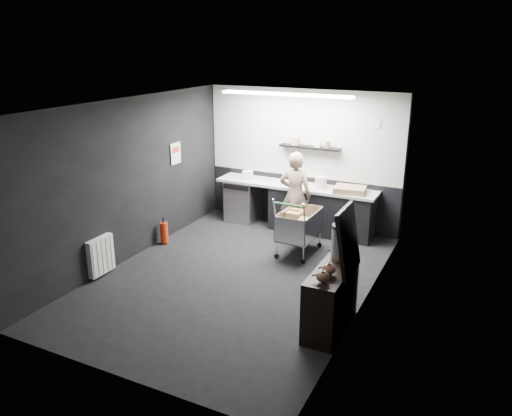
% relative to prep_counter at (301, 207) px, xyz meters
% --- Properties ---
extents(floor, '(5.50, 5.50, 0.00)m').
position_rel_prep_counter_xyz_m(floor, '(-0.14, -2.42, -0.46)').
color(floor, black).
rests_on(floor, ground).
extents(ceiling, '(5.50, 5.50, 0.00)m').
position_rel_prep_counter_xyz_m(ceiling, '(-0.14, -2.42, 2.24)').
color(ceiling, silver).
rests_on(ceiling, wall_back).
extents(wall_back, '(5.50, 0.00, 5.50)m').
position_rel_prep_counter_xyz_m(wall_back, '(-0.14, 0.33, 0.89)').
color(wall_back, black).
rests_on(wall_back, floor).
extents(wall_front, '(5.50, 0.00, 5.50)m').
position_rel_prep_counter_xyz_m(wall_front, '(-0.14, -5.17, 0.89)').
color(wall_front, black).
rests_on(wall_front, floor).
extents(wall_left, '(0.00, 5.50, 5.50)m').
position_rel_prep_counter_xyz_m(wall_left, '(-2.14, -2.42, 0.89)').
color(wall_left, black).
rests_on(wall_left, floor).
extents(wall_right, '(0.00, 5.50, 5.50)m').
position_rel_prep_counter_xyz_m(wall_right, '(1.86, -2.42, 0.89)').
color(wall_right, black).
rests_on(wall_right, floor).
extents(kitchen_wall_panel, '(3.95, 0.02, 1.70)m').
position_rel_prep_counter_xyz_m(kitchen_wall_panel, '(-0.14, 0.31, 1.39)').
color(kitchen_wall_panel, silver).
rests_on(kitchen_wall_panel, wall_back).
extents(dado_panel, '(3.95, 0.02, 1.00)m').
position_rel_prep_counter_xyz_m(dado_panel, '(-0.14, 0.31, 0.04)').
color(dado_panel, black).
rests_on(dado_panel, wall_back).
extents(floating_shelf, '(1.20, 0.22, 0.04)m').
position_rel_prep_counter_xyz_m(floating_shelf, '(0.06, 0.20, 1.16)').
color(floating_shelf, black).
rests_on(floating_shelf, wall_back).
extents(wall_clock, '(0.20, 0.03, 0.20)m').
position_rel_prep_counter_xyz_m(wall_clock, '(1.26, 0.30, 1.69)').
color(wall_clock, silver).
rests_on(wall_clock, wall_back).
extents(poster, '(0.02, 0.30, 0.40)m').
position_rel_prep_counter_xyz_m(poster, '(-2.12, -1.12, 1.09)').
color(poster, silver).
rests_on(poster, wall_left).
extents(poster_red_band, '(0.02, 0.22, 0.10)m').
position_rel_prep_counter_xyz_m(poster_red_band, '(-2.11, -1.12, 1.16)').
color(poster_red_band, red).
rests_on(poster_red_band, poster).
extents(radiator, '(0.10, 0.50, 0.60)m').
position_rel_prep_counter_xyz_m(radiator, '(-2.08, -3.32, -0.11)').
color(radiator, silver).
rests_on(radiator, wall_left).
extents(ceiling_strip, '(2.40, 0.20, 0.04)m').
position_rel_prep_counter_xyz_m(ceiling_strip, '(-0.14, -0.57, 2.21)').
color(ceiling_strip, white).
rests_on(ceiling_strip, ceiling).
extents(prep_counter, '(3.20, 0.61, 0.90)m').
position_rel_prep_counter_xyz_m(prep_counter, '(0.00, 0.00, 0.00)').
color(prep_counter, black).
rests_on(prep_counter, floor).
extents(person, '(0.63, 0.43, 1.66)m').
position_rel_prep_counter_xyz_m(person, '(0.04, -0.45, 0.37)').
color(person, '#BEAC97').
rests_on(person, floor).
extents(shopping_cart, '(0.58, 0.95, 1.05)m').
position_rel_prep_counter_xyz_m(shopping_cart, '(0.38, -1.09, 0.04)').
color(shopping_cart, silver).
rests_on(shopping_cart, floor).
extents(sideboard, '(0.47, 1.10, 1.65)m').
position_rel_prep_counter_xyz_m(sideboard, '(1.65, -3.16, 0.07)').
color(sideboard, black).
rests_on(sideboard, floor).
extents(fire_extinguisher, '(0.15, 0.15, 0.48)m').
position_rel_prep_counter_xyz_m(fire_extinguisher, '(-1.99, -1.79, -0.22)').
color(fire_extinguisher, red).
rests_on(fire_extinguisher, floor).
extents(cardboard_box, '(0.60, 0.48, 0.11)m').
position_rel_prep_counter_xyz_m(cardboard_box, '(0.96, -0.05, 0.50)').
color(cardboard_box, '#967950').
rests_on(cardboard_box, prep_counter).
extents(pink_tub, '(0.22, 0.22, 0.22)m').
position_rel_prep_counter_xyz_m(pink_tub, '(0.38, 0.00, 0.55)').
color(pink_tub, beige).
rests_on(pink_tub, prep_counter).
extents(white_container, '(0.23, 0.20, 0.17)m').
position_rel_prep_counter_xyz_m(white_container, '(-1.15, -0.05, 0.53)').
color(white_container, silver).
rests_on(white_container, prep_counter).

